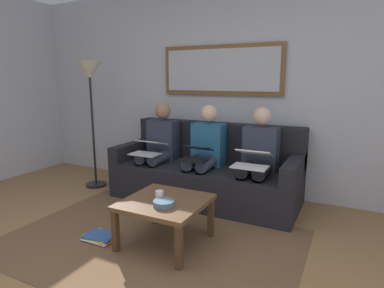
% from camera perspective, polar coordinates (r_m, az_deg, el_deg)
% --- Properties ---
extents(wall_rear, '(6.00, 0.12, 2.60)m').
position_cam_1_polar(wall_rear, '(4.28, 5.47, 9.37)').
color(wall_rear, '#B7BCC6').
rests_on(wall_rear, ground_plane).
extents(area_rug, '(2.60, 1.80, 0.01)m').
position_cam_1_polar(area_rug, '(3.08, -7.41, -16.61)').
color(area_rug, brown).
rests_on(area_rug, ground_plane).
extents(couch, '(2.20, 0.90, 0.90)m').
position_cam_1_polar(couch, '(4.00, 2.69, -5.12)').
color(couch, black).
rests_on(couch, ground_plane).
extents(framed_mirror, '(1.58, 0.05, 0.62)m').
position_cam_1_polar(framed_mirror, '(4.20, 5.06, 12.75)').
color(framed_mirror, brown).
extents(coffee_table, '(0.69, 0.69, 0.41)m').
position_cam_1_polar(coffee_table, '(2.90, -4.73, -10.73)').
color(coffee_table, brown).
rests_on(coffee_table, ground_plane).
extents(cup, '(0.07, 0.07, 0.09)m').
position_cam_1_polar(cup, '(2.86, -5.70, -9.00)').
color(cup, silver).
rests_on(cup, coffee_table).
extents(bowl, '(0.18, 0.18, 0.05)m').
position_cam_1_polar(bowl, '(2.74, -4.97, -10.32)').
color(bowl, slate).
rests_on(bowl, coffee_table).
extents(person_left, '(0.38, 0.58, 1.14)m').
position_cam_1_polar(person_left, '(3.66, 11.50, -2.09)').
color(person_left, '#2D3342').
rests_on(person_left, couch).
extents(laptop_white, '(0.36, 0.39, 0.17)m').
position_cam_1_polar(laptop_white, '(3.43, 10.50, -2.54)').
color(laptop_white, white).
extents(person_middle, '(0.38, 0.58, 1.14)m').
position_cam_1_polar(person_middle, '(3.86, 2.32, -1.14)').
color(person_middle, '#235B84').
rests_on(person_middle, couch).
extents(laptop_black, '(0.30, 0.35, 0.15)m').
position_cam_1_polar(laptop_black, '(3.65, 0.76, -1.61)').
color(laptop_black, black).
extents(person_right, '(0.38, 0.58, 1.14)m').
position_cam_1_polar(person_right, '(4.16, -5.74, -0.28)').
color(person_right, '#2D3342').
rests_on(person_right, couch).
extents(laptop_silver, '(0.35, 0.37, 0.16)m').
position_cam_1_polar(laptop_silver, '(3.96, -7.59, -0.58)').
color(laptop_silver, silver).
extents(magazine_stack, '(0.34, 0.25, 0.04)m').
position_cam_1_polar(magazine_stack, '(3.20, -15.68, -15.38)').
color(magazine_stack, red).
rests_on(magazine_stack, ground_plane).
extents(standing_lamp, '(0.32, 0.32, 1.66)m').
position_cam_1_polar(standing_lamp, '(4.48, -17.37, 9.91)').
color(standing_lamp, black).
rests_on(standing_lamp, ground_plane).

